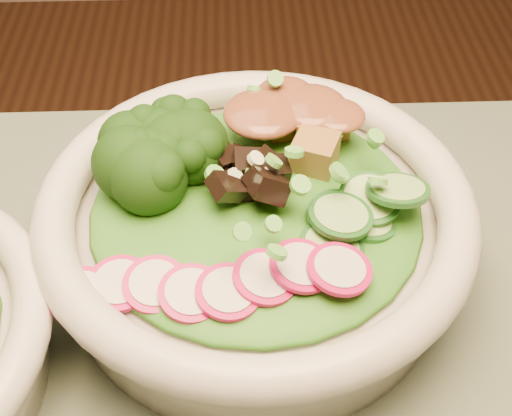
{
  "coord_description": "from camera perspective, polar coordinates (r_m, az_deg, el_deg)",
  "views": [
    {
      "loc": [
        -0.21,
        -0.15,
        1.16
      ],
      "look_at": [
        -0.2,
        0.2,
        0.82
      ],
      "focal_mm": 50.0,
      "sensor_mm": 36.0,
      "label": 1
    }
  ],
  "objects": [
    {
      "name": "lettuce_bed",
      "position": [
        0.49,
        0.0,
        0.08
      ],
      "size": [
        0.23,
        0.23,
        0.03
      ],
      "primitive_type": "ellipsoid",
      "color": "#1E5E13",
      "rests_on": "salad_bowl"
    },
    {
      "name": "mushroom_heap",
      "position": [
        0.49,
        0.43,
        2.56
      ],
      "size": [
        0.1,
        0.1,
        0.05
      ],
      "primitive_type": null,
      "rotation": [
        0.0,
        0.0,
        0.28
      ],
      "color": "black",
      "rests_on": "salad_bowl"
    },
    {
      "name": "tofu_cubes",
      "position": [
        0.54,
        2.25,
        6.36
      ],
      "size": [
        0.12,
        0.09,
        0.04
      ],
      "primitive_type": null,
      "rotation": [
        0.0,
        0.0,
        0.28
      ],
      "color": "olive",
      "rests_on": "salad_bowl"
    },
    {
      "name": "salad_bowl",
      "position": [
        0.51,
        0.0,
        -1.72
      ],
      "size": [
        0.31,
        0.31,
        0.08
      ],
      "rotation": [
        0.0,
        0.0,
        0.28
      ],
      "color": "beige",
      "rests_on": "dining_table"
    },
    {
      "name": "scallion_garnish",
      "position": [
        0.47,
        0.0,
        2.49
      ],
      "size": [
        0.22,
        0.22,
        0.03
      ],
      "primitive_type": null,
      "color": "#5DB840",
      "rests_on": "salad_bowl"
    },
    {
      "name": "peanut_sauce",
      "position": [
        0.53,
        2.3,
        7.61
      ],
      "size": [
        0.08,
        0.06,
        0.02
      ],
      "primitive_type": "ellipsoid",
      "color": "brown",
      "rests_on": "tofu_cubes"
    },
    {
      "name": "cucumber_slices",
      "position": [
        0.47,
        8.6,
        -0.48
      ],
      "size": [
        0.1,
        0.1,
        0.04
      ],
      "primitive_type": null,
      "rotation": [
        0.0,
        0.0,
        0.28
      ],
      "color": "#A3CA70",
      "rests_on": "salad_bowl"
    },
    {
      "name": "radish_slices",
      "position": [
        0.44,
        -2.21,
        -6.18
      ],
      "size": [
        0.13,
        0.08,
        0.02
      ],
      "primitive_type": null,
      "rotation": [
        0.0,
        0.0,
        0.28
      ],
      "color": "#B10D4D",
      "rests_on": "salad_bowl"
    },
    {
      "name": "broccoli_florets",
      "position": [
        0.5,
        -7.99,
        2.97
      ],
      "size": [
        0.11,
        0.1,
        0.05
      ],
      "primitive_type": null,
      "rotation": [
        0.0,
        0.0,
        0.28
      ],
      "color": "black",
      "rests_on": "salad_bowl"
    }
  ]
}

